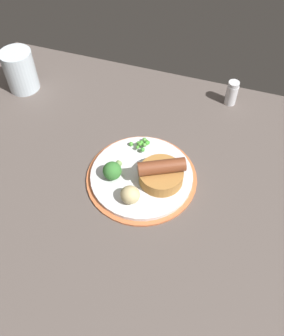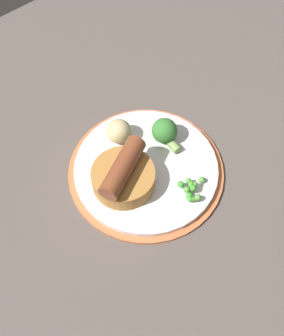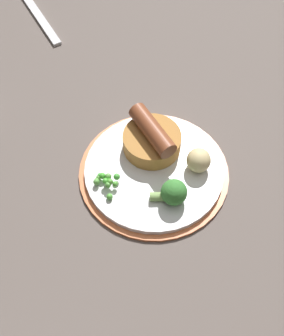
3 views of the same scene
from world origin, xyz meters
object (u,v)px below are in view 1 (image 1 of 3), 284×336
at_px(drinking_glass, 20,71).
at_px(salt_shaker, 232,93).
at_px(dinner_plate, 142,177).
at_px(pea_pile, 142,144).
at_px(potato_chunk_0, 130,195).
at_px(broccoli_floret_near, 113,170).
at_px(sausage_pudding, 163,174).

distance_m(drinking_glass, salt_shaker, 0.53).
bearing_deg(dinner_plate, pea_pile, -72.25).
bearing_deg(drinking_glass, salt_shaker, -168.35).
distance_m(pea_pile, potato_chunk_0, 0.14).
distance_m(broccoli_floret_near, potato_chunk_0, 0.07).
xyz_separation_m(dinner_plate, broccoli_floret_near, (0.06, 0.02, 0.03)).
bearing_deg(salt_shaker, pea_pile, 54.12).
distance_m(pea_pile, salt_shaker, 0.27).
xyz_separation_m(dinner_plate, sausage_pudding, (-0.05, 0.00, 0.03)).
bearing_deg(broccoli_floret_near, drinking_glass, -119.33).
distance_m(sausage_pudding, salt_shaker, 0.31).
distance_m(dinner_plate, salt_shaker, 0.32).
bearing_deg(broccoli_floret_near, pea_pile, 165.05).
bearing_deg(dinner_plate, salt_shaker, -114.83).
height_order(dinner_plate, potato_chunk_0, potato_chunk_0).
bearing_deg(drinking_glass, dinner_plate, 153.85).
xyz_separation_m(sausage_pudding, potato_chunk_0, (0.05, 0.07, -0.00)).
bearing_deg(potato_chunk_0, dinner_plate, -91.19).
xyz_separation_m(broccoli_floret_near, drinking_glass, (0.33, -0.21, 0.02)).
bearing_deg(pea_pile, drinking_glass, -17.64).
relative_size(dinner_plate, salt_shaker, 3.66).
xyz_separation_m(broccoli_floret_near, potato_chunk_0, (-0.05, 0.05, -0.00)).
bearing_deg(pea_pile, potato_chunk_0, 98.92).
relative_size(pea_pile, drinking_glass, 0.42).
relative_size(sausage_pudding, potato_chunk_0, 2.51).
height_order(pea_pile, potato_chunk_0, potato_chunk_0).
bearing_deg(sausage_pudding, salt_shaker, 46.42).
xyz_separation_m(sausage_pudding, pea_pile, (0.07, -0.07, -0.01)).
xyz_separation_m(broccoli_floret_near, salt_shaker, (-0.19, -0.32, -0.00)).
bearing_deg(potato_chunk_0, sausage_pudding, -125.12).
bearing_deg(salt_shaker, potato_chunk_0, 69.18).
relative_size(dinner_plate, pea_pile, 5.24).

